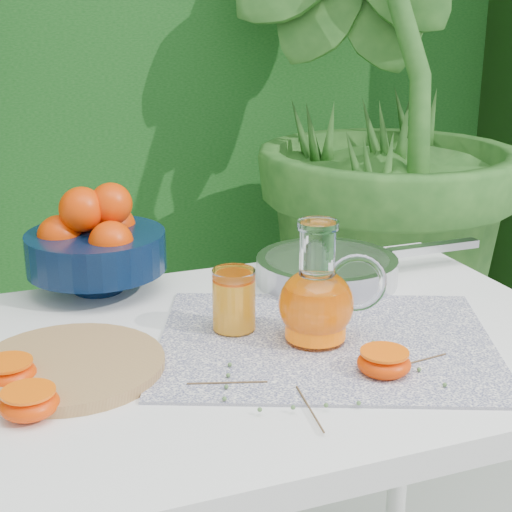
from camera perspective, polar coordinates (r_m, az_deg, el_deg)
name	(u,v)px	position (r m, az deg, el deg)	size (l,w,h in m)	color
hedge_backdrop	(68,12)	(3.15, -13.48, 16.89)	(8.00, 1.65, 2.50)	#164E17
potted_plant_right	(366,106)	(2.49, 8.03, 10.77)	(1.85, 1.85, 1.85)	#24571D
white_table	(261,389)	(1.23, 0.34, -9.67)	(1.00, 0.70, 0.75)	white
placemat	(326,342)	(1.19, 5.11, -6.28)	(0.50, 0.39, 0.00)	#0B0F3F
cutting_board	(70,366)	(1.13, -13.37, -7.78)	(0.26, 0.26, 0.02)	#AB884D
fruit_bowl	(95,242)	(1.40, -11.64, 0.98)	(0.30, 0.30, 0.19)	black
juice_pitcher	(318,301)	(1.17, 4.51, -3.25)	(0.17, 0.15, 0.19)	white
juice_tumbler	(234,302)	(1.21, -1.62, -3.33)	(0.08, 0.08, 0.10)	white
saute_pan	(329,268)	(1.43, 5.32, -0.89)	(0.45, 0.26, 0.05)	silver
orange_halves	(146,379)	(1.05, -8.04, -8.83)	(0.56, 0.23, 0.04)	#FC5502
thyme_sprigs	(320,383)	(1.06, 4.70, -9.16)	(0.38, 0.21, 0.01)	brown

